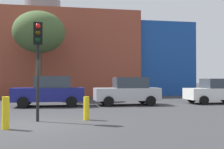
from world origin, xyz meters
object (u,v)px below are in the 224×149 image
object	(u,v)px
traffic_light_island	(38,49)
bollard_yellow_0	(6,113)
parked_car_3	(128,91)
parked_car_4	(215,91)
parked_car_2	(50,91)
bollard_yellow_1	(86,108)
bare_tree_0	(39,33)

from	to	relation	value
traffic_light_island	bollard_yellow_0	distance (m)	3.04
parked_car_3	parked_car_4	distance (m)	6.36
parked_car_2	parked_car_3	size ratio (longest dim) A/B	1.03
parked_car_4	bollard_yellow_1	bearing A→B (deg)	33.14
bollard_yellow_0	traffic_light_island	bearing A→B (deg)	60.31
parked_car_2	bare_tree_0	distance (m)	7.59
parked_car_3	bollard_yellow_1	xyz separation A→B (m)	(-3.28, -6.29, -0.42)
traffic_light_island	parked_car_4	bearing A→B (deg)	115.00
bare_tree_0	traffic_light_island	bearing A→B (deg)	-85.74
traffic_light_island	bollard_yellow_1	size ratio (longest dim) A/B	4.10
parked_car_4	bare_tree_0	distance (m)	14.63
parked_car_4	bare_tree_0	size ratio (longest dim) A/B	0.55
parked_car_2	bollard_yellow_1	bearing A→B (deg)	105.78
parked_car_4	traffic_light_island	xyz separation A→B (m)	(-11.62, -6.39, 2.08)
parked_car_3	bollard_yellow_1	size ratio (longest dim) A/B	4.33
parked_car_4	traffic_light_island	bearing A→B (deg)	28.83
parked_car_4	bollard_yellow_0	size ratio (longest dim) A/B	3.63
bare_tree_0	bollard_yellow_1	world-z (taller)	bare_tree_0
bollard_yellow_1	traffic_light_island	bearing A→B (deg)	-177.13
parked_car_3	parked_car_4	size ratio (longest dim) A/B	1.05
parked_car_3	traffic_light_island	world-z (taller)	traffic_light_island
parked_car_4	traffic_light_island	distance (m)	13.42
parked_car_2	parked_car_4	size ratio (longest dim) A/B	1.09
parked_car_2	bollard_yellow_0	bearing A→B (deg)	82.02
parked_car_2	bollard_yellow_1	size ratio (longest dim) A/B	4.48
bare_tree_0	bollard_yellow_0	bearing A→B (deg)	-90.04
parked_car_4	bollard_yellow_1	world-z (taller)	parked_car_4
bollard_yellow_0	bollard_yellow_1	world-z (taller)	bollard_yellow_0
parked_car_2	bare_tree_0	size ratio (longest dim) A/B	0.59
parked_car_3	parked_car_4	world-z (taller)	parked_car_3
bare_tree_0	bollard_yellow_1	size ratio (longest dim) A/B	7.54
parked_car_3	parked_car_4	xyz separation A→B (m)	(6.36, 0.00, -0.04)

